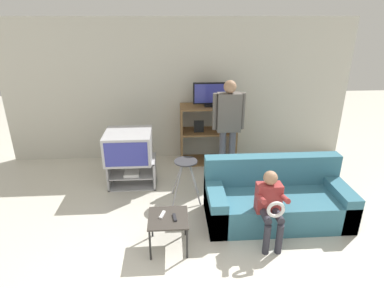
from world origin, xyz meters
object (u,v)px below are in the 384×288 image
(tv_stand, at_px, (132,172))
(folding_stool, at_px, (186,168))
(snack_table, at_px, (168,221))
(media_shelf, at_px, (208,134))
(couch, at_px, (275,200))
(television_main, at_px, (129,146))
(remote_control_white, at_px, (162,215))
(person_seated_child, at_px, (270,203))
(remote_control_black, at_px, (175,217))
(television_flat, at_px, (211,95))
(person_standing_adult, at_px, (228,120))

(tv_stand, height_order, folding_stool, folding_stool)
(snack_table, bearing_deg, media_shelf, 72.97)
(couch, bearing_deg, television_main, 153.15)
(tv_stand, xyz_separation_m, remote_control_white, (0.52, -1.54, 0.21))
(folding_stool, distance_m, remote_control_white, 1.08)
(snack_table, distance_m, person_seated_child, 1.23)
(folding_stool, relative_size, remote_control_black, 4.53)
(remote_control_white, bearing_deg, media_shelf, 88.84)
(couch, bearing_deg, media_shelf, 110.94)
(television_main, height_order, remote_control_black, television_main)
(remote_control_black, bearing_deg, television_main, 106.44)
(folding_stool, distance_m, snack_table, 1.11)
(television_flat, xyz_separation_m, folding_stool, (-0.51, -1.33, -0.78))
(television_flat, bearing_deg, person_standing_adult, -70.30)
(person_seated_child, bearing_deg, couch, 63.56)
(media_shelf, bearing_deg, person_seated_child, -78.75)
(person_standing_adult, height_order, person_seated_child, person_standing_adult)
(snack_table, relative_size, remote_control_white, 3.25)
(media_shelf, bearing_deg, snack_table, -107.03)
(tv_stand, distance_m, folding_stool, 1.04)
(television_main, bearing_deg, tv_stand, 14.42)
(media_shelf, relative_size, person_seated_child, 1.18)
(television_flat, distance_m, remote_control_white, 2.64)
(remote_control_white, distance_m, couch, 1.61)
(television_flat, bearing_deg, tv_stand, -149.58)
(person_standing_adult, bearing_deg, remote_control_black, -117.15)
(media_shelf, xyz_separation_m, snack_table, (-0.74, -2.42, -0.19))
(television_main, relative_size, folding_stool, 1.11)
(television_flat, height_order, remote_control_white, television_flat)
(television_main, relative_size, remote_control_black, 5.00)
(television_main, bearing_deg, folding_stool, -30.43)
(couch, distance_m, person_standing_adult, 1.53)
(television_flat, bearing_deg, television_main, -149.84)
(snack_table, height_order, remote_control_black, remote_control_black)
(folding_stool, distance_m, person_standing_adult, 1.14)
(remote_control_black, bearing_deg, snack_table, 156.98)
(television_main, height_order, snack_table, television_main)
(media_shelf, bearing_deg, remote_control_black, -105.23)
(television_main, distance_m, couch, 2.37)
(folding_stool, xyz_separation_m, person_standing_adult, (0.74, 0.71, 0.50))
(tv_stand, bearing_deg, remote_control_black, -67.43)
(tv_stand, relative_size, television_main, 1.06)
(media_shelf, distance_m, remote_control_white, 2.51)
(television_main, xyz_separation_m, person_seated_child, (1.83, -1.55, -0.15))
(television_main, xyz_separation_m, television_flat, (1.39, 0.81, 0.61))
(snack_table, xyz_separation_m, remote_control_black, (0.08, -0.02, 0.06))
(television_flat, height_order, folding_stool, television_flat)
(television_main, xyz_separation_m, remote_control_white, (0.55, -1.54, -0.26))
(television_main, height_order, television_flat, television_flat)
(person_standing_adult, bearing_deg, couch, -69.48)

